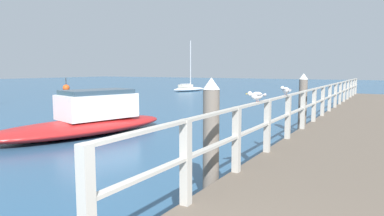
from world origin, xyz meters
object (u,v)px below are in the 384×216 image
at_px(boat_0, 86,120).
at_px(channel_buoy, 66,88).
at_px(seagull_background, 286,90).
at_px(seagull_foreground, 257,95).
at_px(boat_1, 189,88).
at_px(dock_piling_far, 303,104).
at_px(dock_piling_near, 211,140).

distance_m(boat_0, channel_buoy, 25.47).
distance_m(seagull_background, channel_buoy, 31.29).
relative_size(seagull_foreground, boat_0, 0.06).
distance_m(seagull_foreground, channel_buoy, 32.36).
relative_size(boat_0, boat_1, 1.32).
distance_m(seagull_foreground, boat_1, 29.08).
height_order(dock_piling_far, channel_buoy, dock_piling_far).
relative_size(dock_piling_far, seagull_background, 5.65).
relative_size(dock_piling_far, seagull_foreground, 4.91).
bearing_deg(channel_buoy, seagull_foreground, -32.92).
distance_m(seagull_background, boat_0, 7.07).
relative_size(boat_0, channel_buoy, 4.92).
distance_m(dock_piling_far, seagull_background, 3.69).
bearing_deg(seagull_foreground, boat_0, 13.46).
bearing_deg(boat_0, seagull_background, 14.84).
bearing_deg(seagull_background, boat_1, 83.02).
height_order(dock_piling_near, seagull_background, dock_piling_near).
distance_m(seagull_foreground, seagull_background, 2.06).
height_order(seagull_background, boat_0, seagull_background).
bearing_deg(seagull_foreground, dock_piling_near, 101.86).
xyz_separation_m(seagull_foreground, seagull_background, (-0.00, 2.06, 0.00)).
bearing_deg(boat_1, dock_piling_far, -32.57).
xyz_separation_m(seagull_background, channel_buoy, (-27.13, 15.51, -1.42)).
bearing_deg(seagull_foreground, seagull_background, -60.29).
xyz_separation_m(dock_piling_near, boat_0, (-6.58, 3.19, -0.56)).
xyz_separation_m(seagull_foreground, boat_0, (-6.96, 2.02, -1.26)).
relative_size(dock_piling_near, seagull_foreground, 4.91).
bearing_deg(channel_buoy, dock_piling_far, -23.99).
height_order(seagull_foreground, boat_1, boat_1).
bearing_deg(seagull_background, boat_0, 137.17).
bearing_deg(boat_0, boat_1, 127.07).
relative_size(dock_piling_far, channel_buoy, 1.53).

